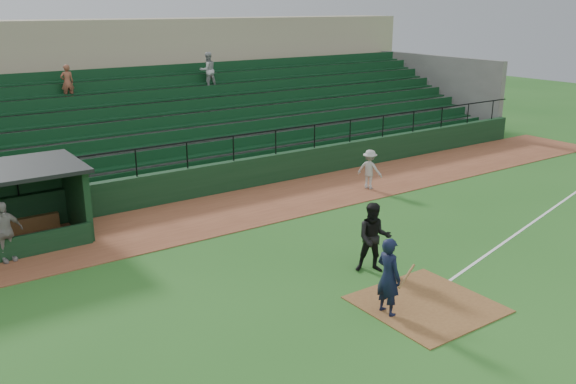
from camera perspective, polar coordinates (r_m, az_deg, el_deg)
ground at (r=16.24m, az=10.25°, el=-9.04°), size 90.00×90.00×0.00m
warning_track at (r=22.13m, az=-4.44°, el=-1.54°), size 40.00×4.00×0.03m
home_plate_dirt at (r=15.63m, az=12.87°, el=-10.24°), size 3.00×3.00×0.03m
foul_line at (r=22.84m, az=22.51°, el=-2.27°), size 17.49×4.44×0.01m
stadium_structure at (r=28.99m, az=-13.14°, el=7.21°), size 38.00×13.08×6.40m
batter_at_plate at (r=14.62m, az=9.43°, el=-7.85°), size 1.03×0.73×1.94m
umpire at (r=16.82m, az=8.07°, el=-4.29°), size 1.22×1.18×1.98m
runner at (r=24.41m, az=7.68°, el=2.13°), size 0.96×1.18×1.59m
dugout_player_a at (r=19.06m, az=-25.12°, el=-3.41°), size 1.11×0.62×1.79m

